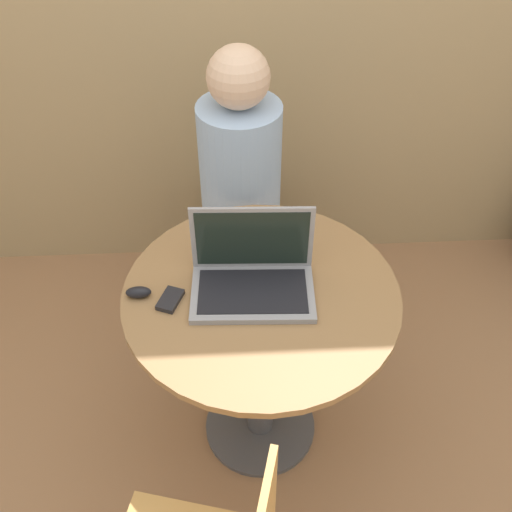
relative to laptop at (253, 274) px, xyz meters
name	(u,v)px	position (x,y,z in m)	size (l,w,h in m)	color
ground_plane	(260,426)	(0.03, -0.02, -0.81)	(12.00, 12.00, 0.00)	#9E704C
round_table	(261,333)	(0.03, -0.02, -0.25)	(0.84, 0.84, 0.76)	#4C4C51
laptop	(253,274)	(0.00, 0.00, 0.00)	(0.37, 0.24, 0.25)	gray
cell_phone	(170,300)	(-0.25, -0.05, -0.05)	(0.08, 0.10, 0.02)	black
computer_mouse	(139,291)	(-0.34, -0.02, -0.04)	(0.08, 0.04, 0.03)	black
person_seated	(242,212)	(-0.01, 0.64, -0.28)	(0.32, 0.48, 1.25)	brown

